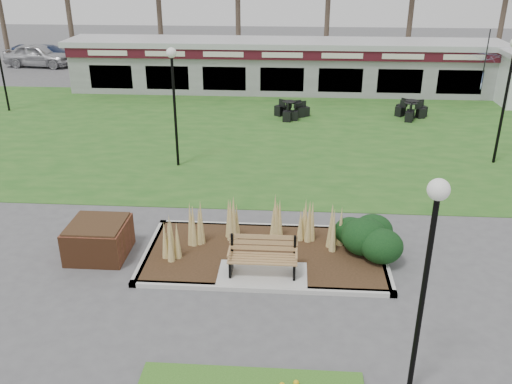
# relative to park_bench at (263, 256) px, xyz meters

# --- Properties ---
(ground) EXTENTS (100.00, 100.00, 0.00)m
(ground) POSITION_rel_park_bench_xyz_m (0.00, -0.25, -0.59)
(ground) COLOR #515154
(ground) RESTS_ON ground
(lawn) EXTENTS (34.00, 16.00, 0.02)m
(lawn) POSITION_rel_park_bench_xyz_m (0.00, 11.75, -0.58)
(lawn) COLOR #245B1D
(lawn) RESTS_ON ground
(planting_bed) EXTENTS (6.75, 3.40, 1.27)m
(planting_bed) POSITION_rel_park_bench_xyz_m (1.27, 1.10, -0.22)
(planting_bed) COLOR #302213
(planting_bed) RESTS_ON ground
(park_bench) EXTENTS (1.70, 0.66, 0.93)m
(park_bench) POSITION_rel_park_bench_xyz_m (0.00, 0.00, 0.00)
(park_bench) COLOR #936342
(park_bench) RESTS_ON ground
(brick_planter) EXTENTS (1.50, 1.50, 0.95)m
(brick_planter) POSITION_rel_park_bench_xyz_m (-4.40, 0.75, -0.11)
(brick_planter) COLOR brown
(brick_planter) RESTS_ON ground
(food_pavilion) EXTENTS (24.60, 3.40, 2.90)m
(food_pavilion) POSITION_rel_park_bench_xyz_m (0.00, 19.71, 0.89)
(food_pavilion) COLOR gray
(food_pavilion) RESTS_ON ground
(lamp_post_near_left) EXTENTS (0.35, 0.35, 4.27)m
(lamp_post_near_left) POSITION_rel_park_bench_xyz_m (2.90, -3.75, 2.52)
(lamp_post_near_left) COLOR black
(lamp_post_near_left) RESTS_ON ground
(lamp_post_mid_right) EXTENTS (0.36, 0.36, 4.39)m
(lamp_post_mid_right) POSITION_rel_park_bench_xyz_m (-3.64, 7.44, 2.61)
(lamp_post_mid_right) COLOR black
(lamp_post_mid_right) RESTS_ON ground
(lamp_post_far_right) EXTENTS (0.39, 0.39, 4.70)m
(lamp_post_far_right) POSITION_rel_park_bench_xyz_m (8.39, 8.56, 2.84)
(lamp_post_far_right) COLOR black
(lamp_post_far_right) RESTS_ON ground
(bistro_set_a) EXTENTS (1.40, 1.27, 0.74)m
(bistro_set_a) POSITION_rel_park_bench_xyz_m (0.77, 14.30, -0.32)
(bistro_set_a) COLOR black
(bistro_set_a) RESTS_ON ground
(bistro_set_b) EXTENTS (1.53, 1.43, 0.82)m
(bistro_set_b) POSITION_rel_park_bench_xyz_m (0.46, 14.12, -0.30)
(bistro_set_b) COLOR black
(bistro_set_b) RESTS_ON ground
(bistro_set_c) EXTENTS (1.48, 1.48, 0.81)m
(bistro_set_c) POSITION_rel_park_bench_xyz_m (6.42, 14.74, -0.30)
(bistro_set_c) COLOR black
(bistro_set_c) RESTS_ON ground
(bistro_set_d) EXTENTS (1.42, 1.41, 0.78)m
(bistro_set_d) POSITION_rel_park_bench_xyz_m (6.30, 14.42, -0.31)
(bistro_set_d) COLOR black
(bistro_set_d) RESTS_ON ground
(patio_umbrella) EXTENTS (2.88, 2.90, 2.72)m
(patio_umbrella) POSITION_rel_park_bench_xyz_m (10.57, 17.75, 1.14)
(patio_umbrella) COLOR black
(patio_umbrella) RESTS_ON ground
(car_silver) EXTENTS (4.89, 2.38, 1.61)m
(car_silver) POSITION_rel_park_bench_xyz_m (-17.29, 25.94, 0.22)
(car_silver) COLOR #BCBCC1
(car_silver) RESTS_ON ground
(car_black) EXTENTS (5.22, 2.70, 1.64)m
(car_black) POSITION_rel_park_bench_xyz_m (-8.47, 22.03, 0.23)
(car_black) COLOR black
(car_black) RESTS_ON ground
(car_blue) EXTENTS (4.87, 2.33, 1.37)m
(car_blue) POSITION_rel_park_bench_xyz_m (-16.80, 26.75, 0.10)
(car_blue) COLOR navy
(car_blue) RESTS_ON ground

